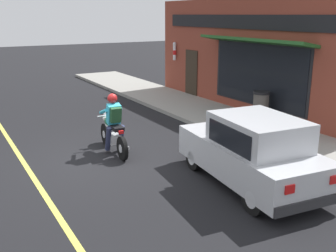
{
  "coord_description": "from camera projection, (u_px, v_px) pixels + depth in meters",
  "views": [
    {
      "loc": [
        -3.37,
        -9.11,
        3.61
      ],
      "look_at": [
        1.37,
        -1.07,
        0.95
      ],
      "focal_mm": 42.0,
      "sensor_mm": 36.0,
      "label": 1
    }
  ],
  "objects": [
    {
      "name": "ground_plane",
      "position": [
        102.0,
        159.0,
        10.18
      ],
      "size": [
        80.0,
        80.0,
        0.0
      ],
      "primitive_type": "plane",
      "color": "black"
    },
    {
      "name": "sidewalk_curb",
      "position": [
        197.0,
        110.0,
        15.13
      ],
      "size": [
        2.6,
        22.0,
        0.14
      ],
      "primitive_type": "cube",
      "color": "gray",
      "rests_on": "ground"
    },
    {
      "name": "lane_stripe",
      "position": [
        8.0,
        139.0,
        11.79
      ],
      "size": [
        0.12,
        19.8,
        0.01
      ],
      "primitive_type": "cube",
      "color": "#D1C64C",
      "rests_on": "ground"
    },
    {
      "name": "storefront_building",
      "position": [
        240.0,
        56.0,
        14.84
      ],
      "size": [
        1.25,
        10.48,
        4.2
      ],
      "color": "brown",
      "rests_on": "ground"
    },
    {
      "name": "motorcycle_with_rider",
      "position": [
        113.0,
        128.0,
        10.51
      ],
      "size": [
        0.59,
        2.02,
        1.62
      ],
      "color": "black",
      "rests_on": "ground"
    },
    {
      "name": "car_hatchback",
      "position": [
        252.0,
        151.0,
        8.45
      ],
      "size": [
        2.05,
        3.94,
        1.57
      ],
      "color": "black",
      "rests_on": "ground"
    },
    {
      "name": "trash_bin",
      "position": [
        261.0,
        106.0,
        13.29
      ],
      "size": [
        0.56,
        0.56,
        0.98
      ],
      "color": "#514C47",
      "rests_on": "sidewalk_curb"
    }
  ]
}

